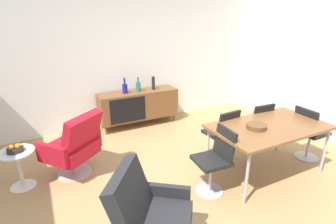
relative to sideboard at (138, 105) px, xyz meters
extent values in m
plane|color=tan|center=(-0.35, -2.30, -0.44)|extent=(8.32, 8.32, 0.00)
cube|color=white|center=(-0.35, 0.30, 0.96)|extent=(6.80, 0.12, 2.80)
cube|color=brown|center=(0.00, 0.00, 0.00)|extent=(1.60, 0.44, 0.56)
cube|color=black|center=(-0.30, -0.22, 0.00)|extent=(0.70, 0.01, 0.48)
cylinder|color=brown|center=(-0.74, -0.17, -0.36)|extent=(0.03, 0.03, 0.16)
cylinder|color=brown|center=(0.74, -0.17, -0.36)|extent=(0.03, 0.03, 0.16)
cylinder|color=brown|center=(-0.74, 0.17, -0.36)|extent=(0.03, 0.03, 0.16)
cylinder|color=brown|center=(0.74, 0.17, -0.36)|extent=(0.03, 0.03, 0.16)
cylinder|color=black|center=(0.34, 0.00, 0.41)|extent=(0.07, 0.07, 0.26)
cylinder|color=navy|center=(-0.27, 0.00, 0.37)|extent=(0.10, 0.10, 0.17)
cylinder|color=navy|center=(-0.27, 0.00, 0.52)|extent=(0.03, 0.03, 0.12)
cylinder|color=#337266|center=(0.01, 0.00, 0.38)|extent=(0.09, 0.09, 0.19)
cylinder|color=#337266|center=(0.01, 0.00, 0.52)|extent=(0.03, 0.03, 0.10)
cube|color=brown|center=(0.96, -2.48, 0.28)|extent=(1.60, 0.90, 0.04)
cylinder|color=#B7B7BC|center=(0.24, -2.87, -0.09)|extent=(0.04, 0.04, 0.70)
cylinder|color=#B7B7BC|center=(1.68, -2.87, -0.09)|extent=(0.04, 0.04, 0.70)
cylinder|color=#B7B7BC|center=(0.24, -2.09, -0.09)|extent=(0.04, 0.04, 0.70)
cylinder|color=#B7B7BC|center=(1.68, -2.09, -0.09)|extent=(0.04, 0.04, 0.70)
cylinder|color=brown|center=(0.73, -2.47, 0.33)|extent=(0.26, 0.26, 0.06)
cube|color=black|center=(1.31, -1.86, 0.01)|extent=(0.42, 0.42, 0.05)
cube|color=black|center=(1.30, -2.04, 0.23)|extent=(0.38, 0.11, 0.38)
cylinder|color=#B7B7BC|center=(1.31, -1.86, -0.23)|extent=(0.04, 0.04, 0.42)
cylinder|color=#B7B7BC|center=(1.31, -1.86, -0.43)|extent=(0.36, 0.36, 0.01)
cube|color=black|center=(0.01, -2.48, 0.01)|extent=(0.43, 0.43, 0.05)
cube|color=black|center=(0.19, -2.49, 0.23)|extent=(0.11, 0.39, 0.38)
cylinder|color=#B7B7BC|center=(0.01, -2.48, -0.23)|extent=(0.04, 0.04, 0.42)
cylinder|color=#B7B7BC|center=(0.01, -2.48, -0.43)|extent=(0.36, 0.36, 0.01)
cube|color=black|center=(1.91, -2.48, 0.01)|extent=(0.41, 0.41, 0.05)
cube|color=black|center=(1.73, -2.47, 0.23)|extent=(0.09, 0.38, 0.38)
cylinder|color=#B7B7BC|center=(1.91, -2.48, -0.23)|extent=(0.04, 0.04, 0.42)
cylinder|color=#B7B7BC|center=(1.91, -2.48, -0.43)|extent=(0.36, 0.36, 0.01)
cube|color=black|center=(0.61, -1.86, 0.01)|extent=(0.43, 0.43, 0.05)
cube|color=black|center=(0.63, -2.04, 0.23)|extent=(0.39, 0.12, 0.38)
cylinder|color=#B7B7BC|center=(0.61, -1.86, -0.23)|extent=(0.04, 0.04, 0.42)
cylinder|color=#B7B7BC|center=(0.61, -1.86, -0.43)|extent=(0.36, 0.36, 0.01)
cube|color=red|center=(-1.48, -1.24, -0.06)|extent=(0.82, 0.81, 0.20)
cube|color=red|center=(-1.34, -1.43, 0.25)|extent=(0.64, 0.58, 0.51)
cube|color=red|center=(-1.23, -1.04, 0.02)|extent=(0.36, 0.43, 0.28)
cube|color=red|center=(-1.74, -1.45, 0.02)|extent=(0.36, 0.43, 0.28)
cylinder|color=#B7B7BC|center=(-1.48, -1.24, -0.30)|extent=(0.06, 0.06, 0.28)
cylinder|color=#B7B7BC|center=(-1.48, -1.24, -0.43)|extent=(0.48, 0.48, 0.02)
cube|color=#262628|center=(-1.20, -2.97, 0.25)|extent=(0.57, 0.64, 0.51)
cube|color=#262628|center=(-0.82, -2.85, 0.02)|extent=(0.44, 0.35, 0.28)
cylinder|color=white|center=(-2.14, -1.25, 0.07)|extent=(0.44, 0.44, 0.02)
cylinder|color=white|center=(-2.14, -1.25, -0.19)|extent=(0.05, 0.05, 0.50)
cone|color=white|center=(-2.14, -1.25, -0.43)|extent=(0.32, 0.32, 0.02)
cylinder|color=#262628|center=(-2.14, -1.25, 0.11)|extent=(0.20, 0.20, 0.05)
sphere|color=orange|center=(-2.10, -1.26, 0.15)|extent=(0.07, 0.07, 0.07)
sphere|color=orange|center=(-2.18, -1.26, 0.15)|extent=(0.07, 0.07, 0.07)
camera|label=1|loc=(-1.75, -4.75, 1.71)|focal=27.87mm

